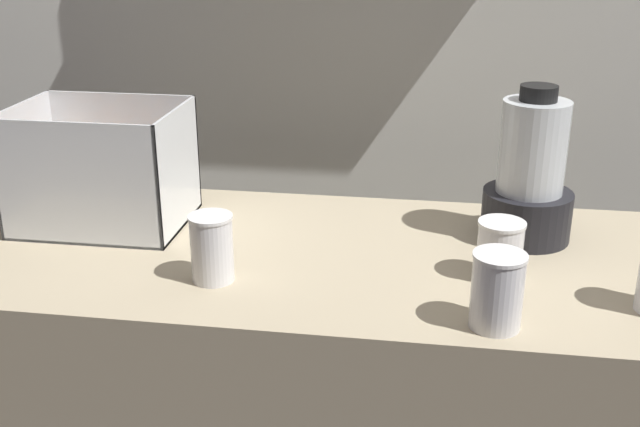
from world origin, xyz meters
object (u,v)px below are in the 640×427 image
carrot_display_bin (102,186)px  juice_cup_pomegranate_middle (500,253)px  juice_cup_beet_far_left (212,250)px  juice_cup_carrot_left (497,296)px  blender_pitcher (530,180)px

carrot_display_bin → juice_cup_pomegranate_middle: 0.84m
juice_cup_beet_far_left → juice_cup_pomegranate_middle: (0.51, 0.09, -0.01)m
carrot_display_bin → juice_cup_carrot_left: (0.80, -0.33, -0.03)m
blender_pitcher → juice_cup_beet_far_left: size_ratio=2.52×
juice_cup_beet_far_left → juice_cup_pomegranate_middle: size_ratio=1.14×
juice_cup_beet_far_left → juice_cup_pomegranate_middle: bearing=9.7°
carrot_display_bin → juice_cup_carrot_left: size_ratio=2.69×
juice_cup_pomegranate_middle → carrot_display_bin: bearing=169.5°
juice_cup_beet_far_left → juice_cup_carrot_left: bearing=-10.9°
juice_cup_carrot_left → juice_cup_pomegranate_middle: (0.02, 0.18, -0.01)m
blender_pitcher → juice_cup_carrot_left: blender_pitcher is taller
juice_cup_beet_far_left → juice_cup_pomegranate_middle: juice_cup_beet_far_left is taller
blender_pitcher → juice_cup_pomegranate_middle: size_ratio=2.88×
carrot_display_bin → juice_cup_beet_far_left: bearing=-37.6°
blender_pitcher → juice_cup_pomegranate_middle: (-0.07, -0.20, -0.08)m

